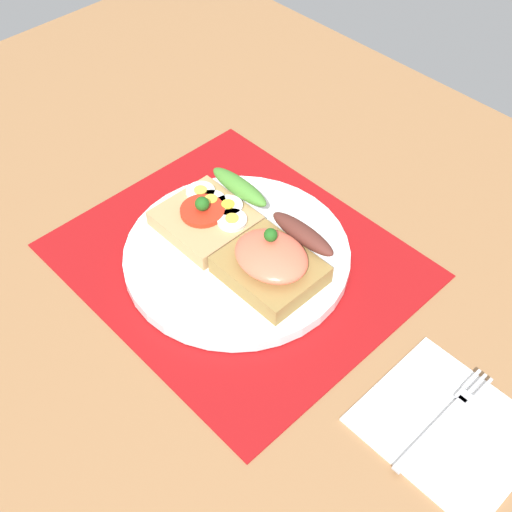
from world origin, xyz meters
The scene contains 7 objects.
ground_plane centered at (0.00, 0.00, -1.60)cm, with size 120.00×90.00×3.20cm, color olive.
placemat centered at (0.00, 0.00, 0.15)cm, with size 36.02×30.93×0.30cm, color maroon.
plate centered at (0.00, 0.00, 0.99)cm, with size 24.68×24.68×1.37cm, color white.
sandwich_egg_tomato centered at (-5.16, 1.08, 3.08)cm, with size 9.72×10.52×4.04cm.
sandwich_salmon centered at (5.16, 0.40, 3.78)cm, with size 9.95×9.82×5.82cm.
napkin centered at (27.89, 0.04, 0.30)cm, with size 14.41×12.94×0.60cm, color white.
fork centered at (27.34, 0.33, 0.76)cm, with size 1.62×13.65×0.32cm.
Camera 1 is at (36.74, -32.35, 54.60)cm, focal length 46.66 mm.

